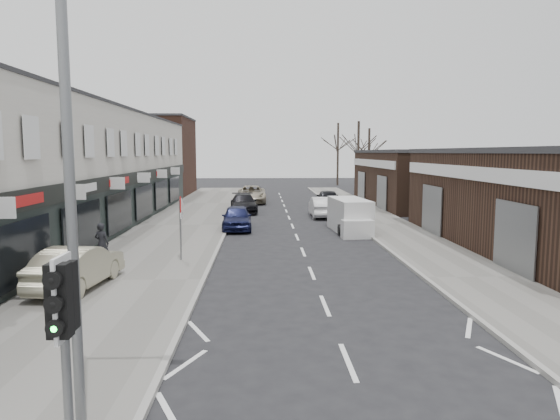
{
  "coord_description": "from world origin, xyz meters",
  "views": [
    {
      "loc": [
        -1.84,
        -8.29,
        4.52
      ],
      "look_at": [
        -1.26,
        8.25,
        2.6
      ],
      "focal_mm": 32.0,
      "sensor_mm": 36.0,
      "label": 1
    }
  ],
  "objects": [
    {
      "name": "tree_far_a",
      "position": [
        9.0,
        48.0,
        0.0
      ],
      "size": [
        3.6,
        3.6,
        8.0
      ],
      "primitive_type": null,
      "color": "#382D26",
      "rests_on": "ground"
    },
    {
      "name": "parked_car_left_c",
      "position": [
        -2.83,
        36.29,
        0.77
      ],
      "size": [
        2.62,
        5.58,
        1.54
      ],
      "primitive_type": "imported",
      "rotation": [
        0.0,
        0.0,
        0.01
      ],
      "color": "#9E937E",
      "rests_on": "ground"
    },
    {
      "name": "brick_block_far",
      "position": [
        -13.5,
        45.0,
        4.0
      ],
      "size": [
        8.0,
        10.0,
        8.0
      ],
      "primitive_type": "cube",
      "color": "#45281D",
      "rests_on": "ground"
    },
    {
      "name": "ground",
      "position": [
        0.0,
        0.0,
        0.0
      ],
      "size": [
        160.0,
        160.0,
        0.0
      ],
      "primitive_type": "plane",
      "color": "black",
      "rests_on": "ground"
    },
    {
      "name": "tree_far_c",
      "position": [
        8.5,
        60.0,
        0.0
      ],
      "size": [
        3.6,
        3.6,
        8.5
      ],
      "primitive_type": null,
      "color": "#382D26",
      "rests_on": "ground"
    },
    {
      "name": "pavement_right",
      "position": [
        5.75,
        22.0,
        0.06
      ],
      "size": [
        3.5,
        64.0,
        0.12
      ],
      "primitive_type": "cube",
      "color": "slate",
      "rests_on": "ground"
    },
    {
      "name": "white_van",
      "position": [
        3.15,
        19.7,
        0.89
      ],
      "size": [
        2.06,
        4.97,
        1.88
      ],
      "rotation": [
        0.0,
        0.0,
        0.09
      ],
      "color": "white",
      "rests_on": "ground"
    },
    {
      "name": "pedestrian",
      "position": [
        -8.2,
        11.36,
        0.94
      ],
      "size": [
        0.69,
        0.55,
        1.64
      ],
      "primitive_type": "imported",
      "rotation": [
        0.0,
        0.0,
        2.85
      ],
      "color": "black",
      "rests_on": "pavement_left"
    },
    {
      "name": "parked_car_right_b",
      "position": [
        3.5,
        32.14,
        0.76
      ],
      "size": [
        2.14,
        4.57,
        1.51
      ],
      "primitive_type": "imported",
      "rotation": [
        0.0,
        0.0,
        3.06
      ],
      "color": "black",
      "rests_on": "ground"
    },
    {
      "name": "street_lamp",
      "position": [
        -4.53,
        -0.8,
        4.62
      ],
      "size": [
        2.23,
        0.22,
        8.0
      ],
      "color": "slate",
      "rests_on": "pavement_left"
    },
    {
      "name": "parked_car_right_a",
      "position": [
        2.33,
        26.34,
        0.71
      ],
      "size": [
        1.53,
        4.32,
        1.42
      ],
      "primitive_type": "imported",
      "rotation": [
        0.0,
        0.0,
        3.14
      ],
      "color": "silver",
      "rests_on": "ground"
    },
    {
      "name": "sedan_on_pavement",
      "position": [
        -7.88,
        7.83,
        0.82
      ],
      "size": [
        1.96,
        4.39,
        1.4
      ],
      "primitive_type": "imported",
      "rotation": [
        0.0,
        0.0,
        3.03
      ],
      "color": "#A6A084",
      "rests_on": "pavement_left"
    },
    {
      "name": "parked_car_left_a",
      "position": [
        -3.35,
        20.73,
        0.71
      ],
      "size": [
        1.84,
        4.23,
        1.42
      ],
      "primitive_type": "imported",
      "rotation": [
        0.0,
        0.0,
        0.04
      ],
      "color": "#13183E",
      "rests_on": "ground"
    },
    {
      "name": "parked_car_left_b",
      "position": [
        -3.27,
        29.15,
        0.69
      ],
      "size": [
        2.3,
        4.89,
        1.38
      ],
      "primitive_type": "imported",
      "rotation": [
        0.0,
        0.0,
        0.08
      ],
      "color": "black",
      "rests_on": "ground"
    },
    {
      "name": "shop_terrace_left",
      "position": [
        -13.5,
        19.5,
        3.55
      ],
      "size": [
        8.0,
        41.0,
        7.1
      ],
      "primitive_type": "cube",
      "color": "beige",
      "rests_on": "ground"
    },
    {
      "name": "traffic_light",
      "position": [
        -4.4,
        -2.02,
        2.41
      ],
      "size": [
        0.28,
        0.6,
        3.1
      ],
      "color": "slate",
      "rests_on": "pavement_left"
    },
    {
      "name": "right_unit_far",
      "position": [
        12.5,
        34.0,
        2.25
      ],
      "size": [
        10.0,
        16.0,
        4.5
      ],
      "primitive_type": "cube",
      "color": "#372319",
      "rests_on": "ground"
    },
    {
      "name": "tree_far_b",
      "position": [
        11.5,
        54.0,
        0.0
      ],
      "size": [
        3.6,
        3.6,
        7.5
      ],
      "primitive_type": null,
      "color": "#382D26",
      "rests_on": "ground"
    },
    {
      "name": "pavement_left",
      "position": [
        -6.75,
        22.0,
        0.06
      ],
      "size": [
        5.5,
        64.0,
        0.12
      ],
      "primitive_type": "cube",
      "color": "slate",
      "rests_on": "ground"
    },
    {
      "name": "warning_sign",
      "position": [
        -5.16,
        12.0,
        2.2
      ],
      "size": [
        0.12,
        0.8,
        2.7
      ],
      "color": "slate",
      "rests_on": "pavement_left"
    }
  ]
}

